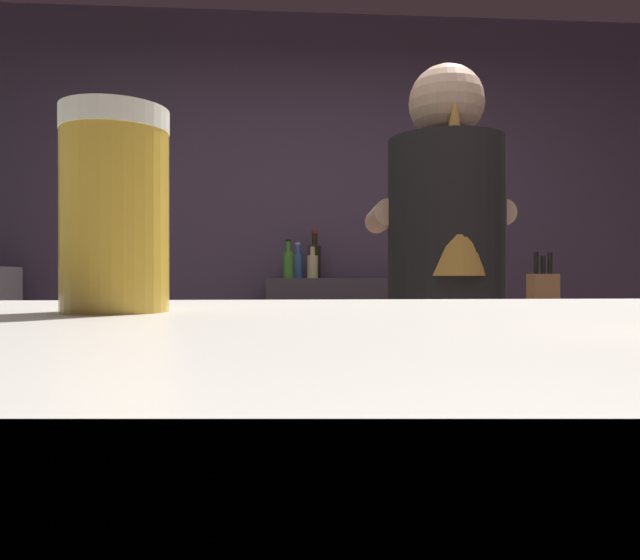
# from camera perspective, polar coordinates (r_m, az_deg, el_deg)

# --- Properties ---
(wall_back) EXTENTS (5.20, 0.10, 2.70)m
(wall_back) POSITION_cam_1_polar(r_m,az_deg,el_deg) (3.61, -0.27, 3.96)
(wall_back) COLOR #534159
(wall_back) RESTS_ON ground
(prep_counter) EXTENTS (2.10, 0.60, 0.93)m
(prep_counter) POSITION_cam_1_polar(r_m,az_deg,el_deg) (2.33, 11.26, -16.01)
(prep_counter) COLOR #523426
(prep_counter) RESTS_ON ground
(back_shelf) EXTENTS (0.84, 0.36, 1.11)m
(back_shelf) POSITION_cam_1_polar(r_m,az_deg,el_deg) (3.38, 2.04, -9.30)
(back_shelf) COLOR #3D3541
(back_shelf) RESTS_ON ground
(bartender) EXTENTS (0.44, 0.52, 1.74)m
(bartender) POSITION_cam_1_polar(r_m,az_deg,el_deg) (1.77, 12.07, -3.25)
(bartender) COLOR #2B2F34
(bartender) RESTS_ON ground
(knife_block) EXTENTS (0.10, 0.08, 0.29)m
(knife_block) POSITION_cam_1_polar(r_m,az_deg,el_deg) (2.46, 20.63, -1.62)
(knife_block) COLOR #8F6540
(knife_block) RESTS_ON prep_counter
(mixing_bowl) EXTENTS (0.20, 0.20, 0.06)m
(mixing_bowl) POSITION_cam_1_polar(r_m,az_deg,el_deg) (2.14, -0.68, -4.00)
(mixing_bowl) COLOR beige
(mixing_bowl) RESTS_ON prep_counter
(chefs_knife) EXTENTS (0.24, 0.09, 0.01)m
(chefs_knife) POSITION_cam_1_polar(r_m,az_deg,el_deg) (2.25, 16.03, -4.41)
(chefs_knife) COLOR silver
(chefs_knife) RESTS_ON prep_counter
(pint_glass_far) EXTENTS (0.07, 0.07, 0.14)m
(pint_glass_far) POSITION_cam_1_polar(r_m,az_deg,el_deg) (0.42, -19.08, 6.31)
(pint_glass_far) COLOR gold
(pint_glass_far) RESTS_ON bar_counter
(bottle_hot_sauce) EXTENTS (0.06, 0.06, 0.19)m
(bottle_hot_sauce) POSITION_cam_1_polar(r_m,az_deg,el_deg) (3.31, -0.73, 1.43)
(bottle_hot_sauce) COLOR #D5C488
(bottle_hot_sauce) RESTS_ON back_shelf
(bottle_olive_oil) EXTENTS (0.07, 0.07, 0.27)m
(bottle_olive_oil) POSITION_cam_1_polar(r_m,az_deg,el_deg) (3.42, -0.52, 1.95)
(bottle_olive_oil) COLOR black
(bottle_olive_oil) RESTS_ON back_shelf
(bottle_vinegar) EXTENTS (0.06, 0.06, 0.21)m
(bottle_vinegar) POSITION_cam_1_polar(r_m,az_deg,el_deg) (3.23, -3.06, 1.63)
(bottle_vinegar) COLOR #42842A
(bottle_vinegar) RESTS_ON back_shelf
(bottle_soy) EXTENTS (0.06, 0.06, 0.20)m
(bottle_soy) POSITION_cam_1_polar(r_m,az_deg,el_deg) (3.36, -2.16, 1.51)
(bottle_soy) COLOR #3B61A0
(bottle_soy) RESTS_ON back_shelf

